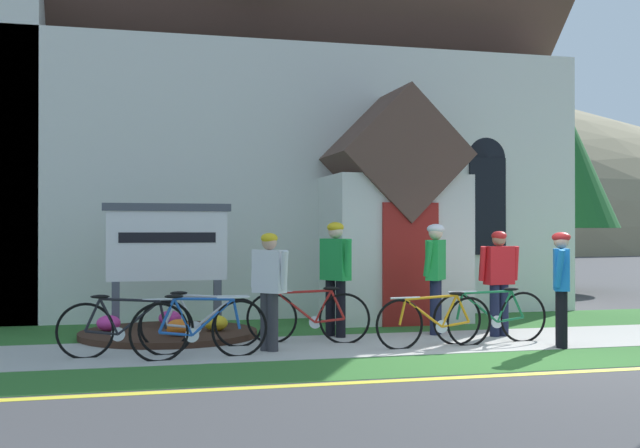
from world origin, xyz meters
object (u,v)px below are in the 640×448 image
Objects in this scene: bicycle_silver at (200,328)px; cyclist_in_green_jersey at (499,275)px; bicycle_green at (491,316)px; cyclist_in_white_jersey at (335,269)px; cyclist_in_blue_jersey at (436,269)px; cyclist_in_orange_jersey at (561,281)px; cyclist_in_yellow_jersey at (269,283)px; bicycle_yellow at (202,322)px; roadside_conifer at (551,151)px; bicycle_red at (435,321)px; bicycle_black at (309,317)px; bicycle_blue at (125,328)px; church_sign at (168,248)px.

cyclist_in_green_jersey is at bearing 11.94° from bicycle_silver.
cyclist_in_green_jersey reaches higher than bicycle_green.
cyclist_in_white_jersey is 1.59m from cyclist_in_blue_jersey.
bicycle_green is 1.13m from cyclist_in_orange_jersey.
bicycle_yellow is at bearing 146.15° from cyclist_in_yellow_jersey.
cyclist_in_orange_jersey is (2.76, -1.80, -0.11)m from cyclist_in_white_jersey.
roadside_conifer is at bearing 55.13° from cyclist_in_green_jersey.
bicycle_black reaches higher than bicycle_red.
bicycle_silver is 1.02× the size of bicycle_blue.
bicycle_blue is 1.09× the size of cyclist_in_yellow_jersey.
bicycle_green is at bearing -14.27° from bicycle_black.
cyclist_in_green_jersey is (2.44, -0.56, -0.10)m from cyclist_in_white_jersey.
bicycle_green is 2.64m from bicycle_black.
cyclist_in_white_jersey reaches higher than bicycle_red.
cyclist_in_white_jersey is 2.51m from cyclist_in_green_jersey.
cyclist_in_orange_jersey reaches higher than bicycle_yellow.
cyclist_in_yellow_jersey is 0.27× the size of roadside_conifer.
bicycle_blue is (-2.58, -0.64, -0.01)m from bicycle_black.
bicycle_black is at bearing -137.03° from cyclist_in_white_jersey.
cyclist_in_white_jersey is 1.09× the size of cyclist_in_orange_jersey.
cyclist_in_orange_jersey is at bearing -54.80° from cyclist_in_blue_jersey.
bicycle_yellow is at bearing 172.19° from bicycle_green.
church_sign is 4.20m from cyclist_in_blue_jersey.
bicycle_black is at bearing 43.09° from cyclist_in_yellow_jersey.
cyclist_in_yellow_jersey is at bearing -136.96° from cyclist_in_white_jersey.
cyclist_in_blue_jersey is (3.67, 0.47, 0.66)m from bicycle_yellow.
cyclist_in_white_jersey is at bearing 150.11° from bicycle_green.
cyclist_in_orange_jersey is at bearing -75.55° from cyclist_in_green_jersey.
cyclist_in_yellow_jersey is (1.88, -0.01, 0.55)m from bicycle_blue.
cyclist_in_green_jersey reaches higher than bicycle_blue.
roadside_conifer is (5.41, 9.45, 2.84)m from cyclist_in_orange_jersey.
cyclist_in_white_jersey reaches higher than bicycle_blue.
cyclist_in_white_jersey is at bearing 167.13° from cyclist_in_green_jersey.
bicycle_silver is (-4.22, -0.39, 0.00)m from bicycle_green.
cyclist_in_blue_jersey is 1.08× the size of cyclist_in_orange_jersey.
bicycle_blue is 4.86m from cyclist_in_blue_jersey.
cyclist_in_yellow_jersey is at bearing 21.57° from bicycle_silver.
bicycle_red is at bearing 2.96° from bicycle_silver.
church_sign is 2.41m from bicycle_blue.
bicycle_silver reaches higher than bicycle_red.
bicycle_silver is (-1.67, -1.04, 0.00)m from bicycle_black.
bicycle_silver is 1.11× the size of cyclist_in_orange_jersey.
cyclist_in_white_jersey is (-2.01, 1.16, 0.66)m from bicycle_green.
church_sign reaches higher than cyclist_in_yellow_jersey.
bicycle_yellow is 1.07× the size of cyclist_in_orange_jersey.
cyclist_in_blue_jersey is (3.80, 1.42, 0.63)m from bicycle_silver.
cyclist_in_blue_jersey reaches higher than bicycle_blue.
church_sign is 2.69m from bicycle_silver.
church_sign is 2.66m from cyclist_in_white_jersey.
bicycle_silver is (0.25, -2.50, -0.97)m from church_sign.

